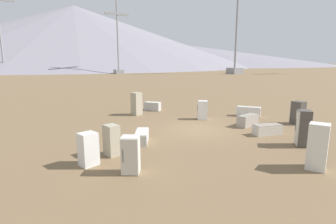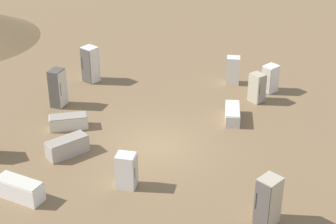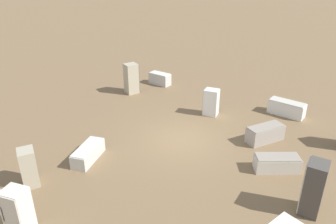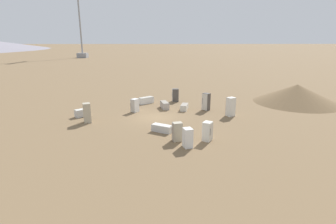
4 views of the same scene
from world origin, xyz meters
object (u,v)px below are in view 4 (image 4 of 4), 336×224
discarded_fridge_3 (206,102)px  discarded_fridge_4 (162,128)px  power_pylon_0 (81,33)px  discarded_fridge_7 (188,138)px  discarded_fridge_1 (82,113)px  discarded_fridge_10 (135,105)px  discarded_fridge_9 (207,131)px  discarded_fridge_8 (165,105)px  discarded_fridge_12 (177,132)px  discarded_fridge_0 (87,113)px  discarded_fridge_6 (231,107)px  discarded_fridge_5 (146,100)px  discarded_fridge_11 (175,95)px  discarded_fridge_2 (184,107)px

discarded_fridge_3 → discarded_fridge_4: bearing=100.5°
power_pylon_0 → discarded_fridge_7: size_ratio=23.54×
discarded_fridge_1 → discarded_fridge_10: 5.45m
discarded_fridge_10 → discarded_fridge_9: bearing=164.1°
discarded_fridge_4 → power_pylon_0: bearing=49.7°
discarded_fridge_3 → discarded_fridge_4: 8.56m
discarded_fridge_1 → discarded_fridge_9: size_ratio=0.99×
discarded_fridge_8 → discarded_fridge_9: size_ratio=1.24×
discarded_fridge_7 → discarded_fridge_8: 11.33m
discarded_fridge_4 → discarded_fridge_10: (6.46, 2.90, 0.41)m
discarded_fridge_3 → discarded_fridge_12: size_ratio=1.29×
discarded_fridge_7 → discarded_fridge_9: 2.07m
discarded_fridge_0 → discarded_fridge_1: bearing=98.1°
power_pylon_0 → discarded_fridge_6: (-92.04, -41.35, -9.56)m
discarded_fridge_3 → discarded_fridge_6: 3.17m
discarded_fridge_3 → discarded_fridge_5: discarded_fridge_3 is taller
discarded_fridge_4 → discarded_fridge_7: 3.84m
discarded_fridge_0 → discarded_fridge_5: bearing=35.7°
discarded_fridge_0 → discarded_fridge_11: discarded_fridge_0 is taller
discarded_fridge_11 → discarded_fridge_10: bearing=135.8°
discarded_fridge_4 → discarded_fridge_9: 4.11m
discarded_fridge_0 → discarded_fridge_4: 7.59m
discarded_fridge_9 → discarded_fridge_5: bearing=-124.1°
discarded_fridge_10 → discarded_fridge_1: bearing=54.7°
discarded_fridge_1 → discarded_fridge_12: (-6.93, -9.27, 0.36)m
power_pylon_0 → discarded_fridge_7: power_pylon_0 is taller
discarded_fridge_5 → discarded_fridge_11: size_ratio=1.17×
discarded_fridge_4 → discarded_fridge_8: size_ratio=0.99×
discarded_fridge_5 → discarded_fridge_7: (-13.70, -3.74, 0.33)m
discarded_fridge_4 → discarded_fridge_11: size_ratio=1.15×
discarded_fridge_1 → discarded_fridge_2: size_ratio=0.81×
power_pylon_0 → discarded_fridge_8: power_pylon_0 is taller
discarded_fridge_2 → discarded_fridge_9: (-9.30, -0.98, 0.44)m
discarded_fridge_1 → discarded_fridge_12: bearing=-167.0°
discarded_fridge_2 → discarded_fridge_12: 9.40m
power_pylon_0 → discarded_fridge_5: 92.77m
discarded_fridge_3 → discarded_fridge_8: 4.68m
discarded_fridge_8 → discarded_fridge_0: bearing=-158.3°
discarded_fridge_1 → discarded_fridge_6: size_ratio=0.78×
discarded_fridge_0 → discarded_fridge_7: (-6.16, -8.87, -0.21)m
discarded_fridge_2 → power_pylon_0: bearing=-54.2°
discarded_fridge_5 → discarded_fridge_7: size_ratio=1.32×
discarded_fridge_4 → discarded_fridge_6: size_ratio=0.96×
discarded_fridge_0 → discarded_fridge_10: 5.50m
discarded_fridge_1 → discarded_fridge_11: discarded_fridge_11 is taller
discarded_fridge_11 → discarded_fridge_2: bearing=-169.9°
discarded_fridge_7 → discarded_fridge_9: bearing=20.4°
discarded_fridge_3 → discarded_fridge_11: size_ratio=1.18×
discarded_fridge_9 → discarded_fridge_11: size_ratio=0.93×
power_pylon_0 → discarded_fridge_4: bearing=-160.5°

